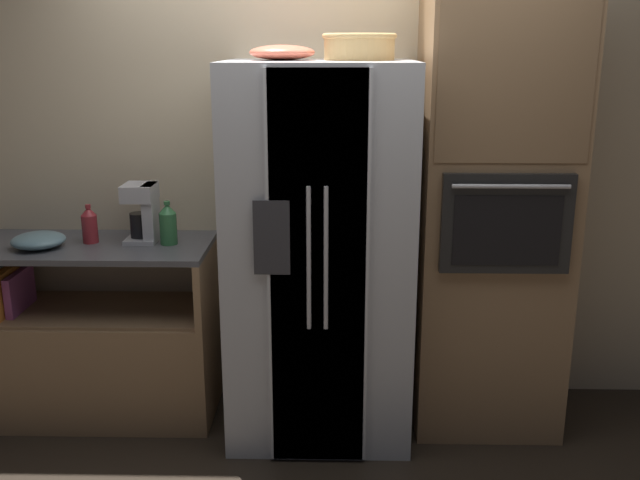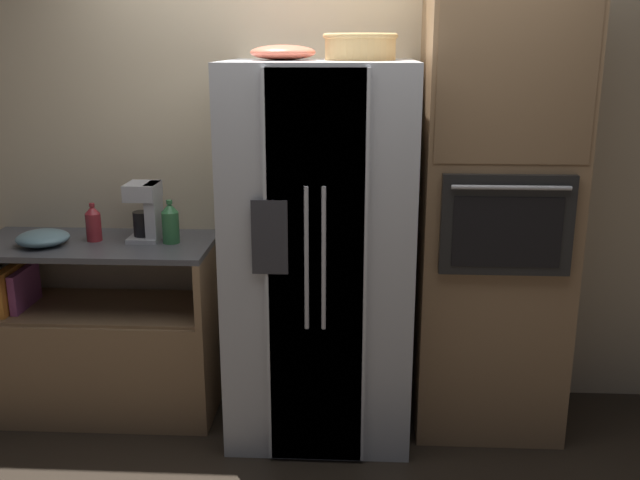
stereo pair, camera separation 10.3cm
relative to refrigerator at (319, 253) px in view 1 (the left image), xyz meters
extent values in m
plane|color=black|center=(0.01, -0.07, -0.94)|extent=(20.00, 20.00, 0.00)
cube|color=beige|center=(0.01, 0.42, 0.46)|extent=(12.00, 0.06, 2.80)
cube|color=#93704C|center=(-1.19, 0.10, -0.65)|extent=(1.23, 0.58, 0.58)
cube|color=#93704C|center=(-1.19, 0.10, -0.35)|extent=(1.18, 0.53, 0.02)
cube|color=#93704C|center=(-0.59, 0.10, -0.19)|extent=(0.04, 0.58, 0.34)
cube|color=#4C4C51|center=(-1.19, 0.10, 0.00)|extent=(1.23, 0.58, 0.03)
cube|color=gold|center=(-1.68, 0.07, -0.25)|extent=(0.03, 0.28, 0.19)
cube|color=orange|center=(-1.63, 0.07, -0.23)|extent=(0.05, 0.39, 0.23)
cube|color=#934784|center=(-1.57, 0.07, -0.24)|extent=(0.04, 0.30, 0.21)
cube|color=silver|center=(0.00, 0.01, 0.00)|extent=(0.90, 0.76, 1.87)
cube|color=silver|center=(-0.01, -0.38, 0.00)|extent=(0.44, 0.02, 1.83)
cube|color=silver|center=(0.01, -0.38, 0.00)|extent=(0.44, 0.02, 1.83)
cylinder|color=#B2B2B7|center=(-0.04, -0.41, 0.09)|extent=(0.02, 0.02, 0.66)
cylinder|color=#B2B2B7|center=(0.04, -0.41, 0.09)|extent=(0.02, 0.02, 0.66)
cube|color=#2D2D33|center=(-0.20, -0.40, 0.19)|extent=(0.16, 0.01, 0.34)
cube|color=#93704C|center=(0.86, 0.09, 0.21)|extent=(0.73, 0.61, 2.29)
cube|color=black|center=(0.86, -0.23, 0.22)|extent=(0.60, 0.04, 0.47)
cube|color=black|center=(0.86, -0.25, 0.19)|extent=(0.49, 0.01, 0.33)
cylinder|color=#B2B2B7|center=(0.86, -0.27, 0.40)|extent=(0.53, 0.02, 0.02)
cube|color=olive|center=(0.86, -0.22, 0.90)|extent=(0.69, 0.01, 0.81)
cylinder|color=tan|center=(0.19, 0.05, 0.99)|extent=(0.33, 0.33, 0.11)
torus|color=tan|center=(0.19, 0.05, 1.04)|extent=(0.35, 0.35, 0.03)
ellipsoid|color=#DB664C|center=(-0.18, 0.04, 0.97)|extent=(0.31, 0.31, 0.07)
cylinder|color=#33723F|center=(-0.78, 0.12, 0.09)|extent=(0.09, 0.09, 0.16)
cone|color=#33723F|center=(-0.78, 0.12, 0.20)|extent=(0.09, 0.09, 0.05)
cylinder|color=#33723F|center=(-0.78, 0.12, 0.23)|extent=(0.03, 0.03, 0.02)
cylinder|color=maroon|center=(-1.19, 0.13, 0.08)|extent=(0.08, 0.08, 0.15)
cone|color=maroon|center=(-1.19, 0.13, 0.18)|extent=(0.08, 0.08, 0.04)
cylinder|color=maroon|center=(-1.19, 0.13, 0.20)|extent=(0.03, 0.03, 0.02)
ellipsoid|color=#668C99|center=(-1.43, 0.03, 0.05)|extent=(0.27, 0.27, 0.08)
cube|color=#B2B2B7|center=(-0.93, 0.16, 0.02)|extent=(0.16, 0.19, 0.02)
cylinder|color=black|center=(-0.94, 0.16, 0.10)|extent=(0.10, 0.10, 0.13)
cube|color=#B2B2B7|center=(-0.88, 0.16, 0.16)|extent=(0.06, 0.16, 0.31)
cube|color=#B2B2B7|center=(-0.93, 0.16, 0.27)|extent=(0.16, 0.19, 0.09)
camera|label=1|loc=(0.08, -3.41, 1.02)|focal=40.00mm
camera|label=2|loc=(0.18, -3.40, 1.02)|focal=40.00mm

